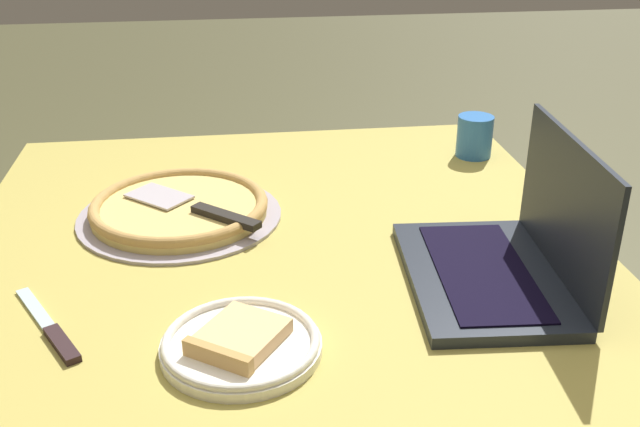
# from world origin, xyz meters

# --- Properties ---
(dining_table) EXTENTS (1.06, 1.10, 0.75)m
(dining_table) POSITION_xyz_m (0.00, 0.00, 0.67)
(dining_table) COLOR #AF9E48
(dining_table) RESTS_ON ground_plane
(laptop) EXTENTS (0.25, 0.35, 0.23)m
(laptop) POSITION_xyz_m (-0.33, 0.18, 0.80)
(laptop) COLOR #1F252E
(laptop) RESTS_ON dining_table
(pizza_plate) EXTENTS (0.21, 0.21, 0.04)m
(pizza_plate) POSITION_xyz_m (0.08, 0.31, 0.76)
(pizza_plate) COLOR white
(pizza_plate) RESTS_ON dining_table
(pizza_tray) EXTENTS (0.36, 0.36, 0.04)m
(pizza_tray) POSITION_xyz_m (0.17, -0.11, 0.77)
(pizza_tray) COLOR #A399A4
(pizza_tray) RESTS_ON dining_table
(table_knife) EXTENTS (0.12, 0.20, 0.01)m
(table_knife) POSITION_xyz_m (0.33, 0.23, 0.75)
(table_knife) COLOR silver
(table_knife) RESTS_ON dining_table
(drink_cup) EXTENTS (0.08, 0.08, 0.09)m
(drink_cup) POSITION_xyz_m (-0.45, -0.34, 0.79)
(drink_cup) COLOR #2D6BBC
(drink_cup) RESTS_ON dining_table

